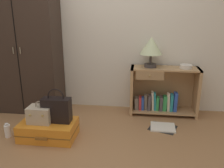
{
  "coord_description": "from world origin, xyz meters",
  "views": [
    {
      "loc": [
        0.53,
        -2.03,
        1.46
      ],
      "look_at": [
        0.17,
        0.88,
        0.55
      ],
      "focal_mm": 37.99,
      "sensor_mm": 36.0,
      "label": 1
    }
  ],
  "objects": [
    {
      "name": "bookshelf",
      "position": [
        0.84,
        1.28,
        0.32
      ],
      "size": [
        0.96,
        0.33,
        0.7
      ],
      "color": "tan",
      "rests_on": "ground_plane"
    },
    {
      "name": "open_book_on_floor",
      "position": [
        0.84,
        0.81,
        0.01
      ],
      "size": [
        0.4,
        0.37,
        0.02
      ],
      "color": "white",
      "rests_on": "ground_plane"
    },
    {
      "name": "ground_plane",
      "position": [
        0.0,
        0.0,
        0.0
      ],
      "size": [
        9.0,
        9.0,
        0.0
      ],
      "primitive_type": "plane",
      "color": "#9E7047"
    },
    {
      "name": "table_lamp",
      "position": [
        0.66,
        1.27,
        0.98
      ],
      "size": [
        0.31,
        0.31,
        0.42
      ],
      "color": "#3D3838",
      "rests_on": "bookshelf"
    },
    {
      "name": "train_case",
      "position": [
        -0.61,
        0.38,
        0.3
      ],
      "size": [
        0.27,
        0.21,
        0.26
      ],
      "color": "#B7A88E",
      "rests_on": "suitcase_large"
    },
    {
      "name": "bottle",
      "position": [
        -1.03,
        0.34,
        0.08
      ],
      "size": [
        0.07,
        0.07,
        0.18
      ],
      "color": "white",
      "rests_on": "ground_plane"
    },
    {
      "name": "bowl",
      "position": [
        1.15,
        1.26,
        0.72
      ],
      "size": [
        0.17,
        0.17,
        0.05
      ],
      "primitive_type": "cylinder",
      "color": "silver",
      "rests_on": "bookshelf"
    },
    {
      "name": "wardrobe",
      "position": [
        -1.14,
        1.2,
        0.95
      ],
      "size": [
        0.98,
        0.47,
        1.89
      ],
      "color": "#33261E",
      "rests_on": "ground_plane"
    },
    {
      "name": "suitcase_large",
      "position": [
        -0.54,
        0.39,
        0.1
      ],
      "size": [
        0.66,
        0.43,
        0.21
      ],
      "color": "orange",
      "rests_on": "ground_plane"
    },
    {
      "name": "handbag",
      "position": [
        -0.43,
        0.42,
        0.36
      ],
      "size": [
        0.33,
        0.14,
        0.41
      ],
      "color": "black",
      "rests_on": "suitcase_large"
    },
    {
      "name": "back_wall",
      "position": [
        0.0,
        1.5,
        1.3
      ],
      "size": [
        6.4,
        0.1,
        2.6
      ],
      "primitive_type": "cube",
      "color": "silver",
      "rests_on": "ground_plane"
    }
  ]
}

